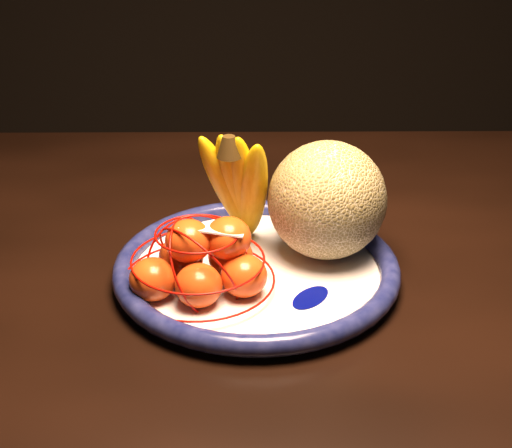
{
  "coord_description": "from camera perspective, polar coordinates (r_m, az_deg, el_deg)",
  "views": [
    {
      "loc": [
        -0.15,
        -0.9,
        1.25
      ],
      "look_at": [
        -0.1,
        -0.08,
        0.84
      ],
      "focal_mm": 55.0,
      "sensor_mm": 36.0,
      "label": 1
    }
  ],
  "objects": [
    {
      "name": "fruit_bowl",
      "position": [
        0.94,
        0.03,
        -3.35
      ],
      "size": [
        0.34,
        0.34,
        0.03
      ],
      "rotation": [
        0.0,
        0.0,
        0.25
      ],
      "color": "white",
      "rests_on": "dining_table"
    },
    {
      "name": "dining_table",
      "position": [
        1.05,
        9.9,
        -6.39
      ],
      "size": [
        1.58,
        1.0,
        0.77
      ],
      "rotation": [
        0.0,
        0.0,
        -0.05
      ],
      "color": "black",
      "rests_on": "ground"
    },
    {
      "name": "cantaloupe",
      "position": [
        0.95,
        5.19,
        1.74
      ],
      "size": [
        0.14,
        0.14,
        0.14
      ],
      "primitive_type": "sphere",
      "color": "olive",
      "rests_on": "fruit_bowl"
    },
    {
      "name": "mandarin_bag",
      "position": [
        0.89,
        -3.93,
        -2.81
      ],
      "size": [
        0.2,
        0.2,
        0.11
      ],
      "rotation": [
        0.0,
        0.0,
        -0.13
      ],
      "color": "#FD5417",
      "rests_on": "fruit_bowl"
    },
    {
      "name": "price_tag",
      "position": [
        0.87,
        -3.23,
        -0.35
      ],
      "size": [
        0.07,
        0.04,
        0.01
      ],
      "primitive_type": "cube",
      "rotation": [
        -0.14,
        0.1,
        -0.16
      ],
      "color": "white",
      "rests_on": "mandarin_bag"
    },
    {
      "name": "banana_bunch",
      "position": [
        0.95,
        -1.18,
        3.06
      ],
      "size": [
        0.1,
        0.11,
        0.17
      ],
      "rotation": [
        0.0,
        0.0,
        -0.43
      ],
      "color": "gold",
      "rests_on": "fruit_bowl"
    }
  ]
}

